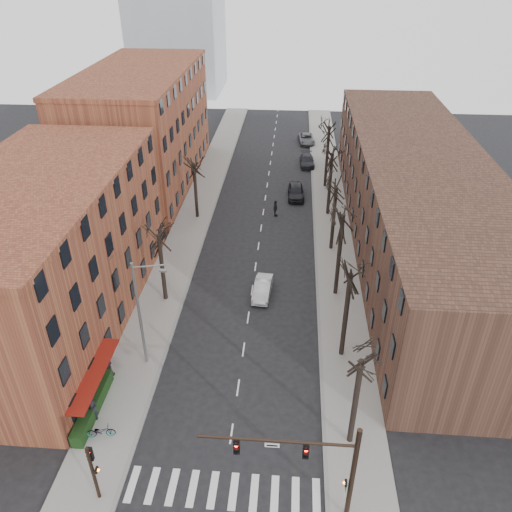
% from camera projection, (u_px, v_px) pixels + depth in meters
% --- Properties ---
extents(ground, '(160.00, 160.00, 0.00)m').
position_uv_depth(ground, '(223.00, 491.00, 29.00)').
color(ground, black).
rests_on(ground, ground).
extents(sidewalk_left, '(4.00, 90.00, 0.15)m').
position_uv_depth(sidewalk_left, '(196.00, 213.00, 59.14)').
color(sidewalk_left, gray).
rests_on(sidewalk_left, ground).
extents(sidewalk_right, '(4.00, 90.00, 0.15)m').
position_uv_depth(sidewalk_right, '(331.00, 218.00, 58.09)').
color(sidewalk_right, gray).
rests_on(sidewalk_right, ground).
extents(building_left_near, '(12.00, 26.00, 12.00)m').
position_uv_depth(building_left_near, '(46.00, 256.00, 39.60)').
color(building_left_near, brown).
rests_on(building_left_near, ground).
extents(building_left_far, '(12.00, 28.00, 14.00)m').
position_uv_depth(building_left_far, '(143.00, 130.00, 63.64)').
color(building_left_far, brown).
rests_on(building_left_far, ground).
extents(building_right, '(12.00, 50.00, 10.00)m').
position_uv_depth(building_right, '(417.00, 200.00, 50.73)').
color(building_right, '#503225').
rests_on(building_right, ground).
extents(awning_left, '(1.20, 7.00, 0.15)m').
position_uv_depth(awning_left, '(101.00, 401.00, 34.70)').
color(awning_left, maroon).
rests_on(awning_left, ground).
extents(hedge, '(0.80, 6.00, 1.00)m').
position_uv_depth(hedge, '(93.00, 406.00, 33.52)').
color(hedge, '#1C3813').
rests_on(hedge, sidewalk_left).
extents(tree_right_a, '(5.20, 5.20, 10.00)m').
position_uv_depth(tree_right_a, '(349.00, 441.00, 31.89)').
color(tree_right_a, black).
rests_on(tree_right_a, ground).
extents(tree_right_b, '(5.20, 5.20, 10.80)m').
position_uv_depth(tree_right_b, '(341.00, 355.00, 38.67)').
color(tree_right_b, black).
rests_on(tree_right_b, ground).
extents(tree_right_c, '(5.20, 5.20, 11.60)m').
position_uv_depth(tree_right_c, '(335.00, 294.00, 45.45)').
color(tree_right_c, black).
rests_on(tree_right_c, ground).
extents(tree_right_d, '(5.20, 5.20, 10.00)m').
position_uv_depth(tree_right_d, '(331.00, 249.00, 52.22)').
color(tree_right_d, black).
rests_on(tree_right_d, ground).
extents(tree_right_e, '(5.20, 5.20, 10.80)m').
position_uv_depth(tree_right_e, '(327.00, 214.00, 59.00)').
color(tree_right_e, black).
rests_on(tree_right_e, ground).
extents(tree_right_f, '(5.20, 5.20, 11.60)m').
position_uv_depth(tree_right_f, '(325.00, 187.00, 65.78)').
color(tree_right_f, black).
rests_on(tree_right_f, ground).
extents(tree_left_a, '(5.20, 5.20, 9.50)m').
position_uv_depth(tree_left_a, '(166.00, 299.00, 44.75)').
color(tree_left_a, black).
rests_on(tree_left_a, ground).
extents(tree_left_b, '(5.20, 5.20, 9.50)m').
position_uv_depth(tree_left_b, '(197.00, 217.00, 58.31)').
color(tree_left_b, black).
rests_on(tree_left_b, ground).
extents(signal_mast_arm, '(8.14, 0.30, 7.20)m').
position_uv_depth(signal_mast_arm, '(323.00, 465.00, 25.48)').
color(signal_mast_arm, black).
rests_on(signal_mast_arm, ground).
extents(signal_pole_left, '(0.47, 0.44, 4.40)m').
position_uv_depth(signal_pole_left, '(93.00, 469.00, 27.28)').
color(signal_pole_left, black).
rests_on(signal_pole_left, ground).
extents(streetlight, '(2.45, 0.22, 9.03)m').
position_uv_depth(streetlight, '(141.00, 310.00, 35.29)').
color(streetlight, slate).
rests_on(streetlight, ground).
extents(silver_sedan, '(1.76, 4.30, 1.39)m').
position_uv_depth(silver_sedan, '(263.00, 288.00, 45.00)').
color(silver_sedan, silver).
rests_on(silver_sedan, ground).
extents(parked_car_near, '(2.18, 4.99, 1.67)m').
position_uv_depth(parked_car_near, '(296.00, 191.00, 62.55)').
color(parked_car_near, black).
rests_on(parked_car_near, ground).
extents(parked_car_mid, '(2.22, 4.96, 1.41)m').
position_uv_depth(parked_car_mid, '(307.00, 161.00, 71.86)').
color(parked_car_mid, '#202229').
rests_on(parked_car_mid, ground).
extents(parked_car_far, '(2.82, 5.24, 1.40)m').
position_uv_depth(parked_car_far, '(306.00, 139.00, 80.10)').
color(parked_car_far, '#5C5F63').
rests_on(parked_car_far, ground).
extents(pedestrian_a, '(0.75, 0.52, 1.97)m').
position_uv_depth(pedestrian_a, '(93.00, 408.00, 32.75)').
color(pedestrian_a, black).
rests_on(pedestrian_a, sidewalk_left).
extents(pedestrian_b, '(1.06, 0.97, 1.76)m').
position_uv_depth(pedestrian_b, '(107.00, 366.00, 36.15)').
color(pedestrian_b, black).
rests_on(pedestrian_b, sidewalk_left).
extents(pedestrian_crossing, '(0.53, 1.17, 1.96)m').
position_uv_depth(pedestrian_crossing, '(275.00, 208.00, 58.13)').
color(pedestrian_crossing, black).
rests_on(pedestrian_crossing, ground).
extents(bicycle, '(1.89, 0.93, 0.95)m').
position_uv_depth(bicycle, '(101.00, 431.00, 31.81)').
color(bicycle, gray).
rests_on(bicycle, sidewalk_left).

